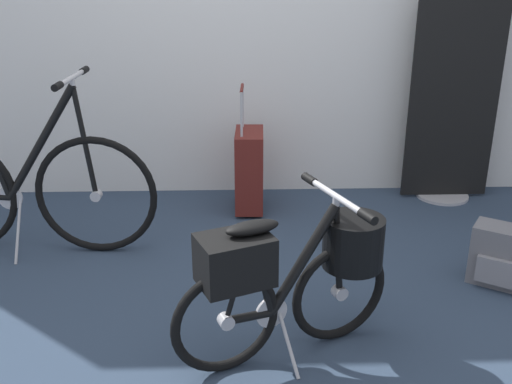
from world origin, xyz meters
TOP-DOWN VIEW (x-y plane):
  - ground_plane at (0.00, 0.00)m, footprint 6.09×6.09m
  - floor_banner_stand at (1.43, 1.48)m, footprint 0.60×0.36m
  - folding_bike_foreground at (0.22, -0.25)m, footprint 0.93×0.57m
  - display_bike_left at (-1.20, 0.74)m, footprint 1.48×0.53m
  - rolling_suitcase at (0.06, 1.30)m, footprint 0.19×0.37m
  - backpack_on_floor at (1.34, 0.27)m, footprint 0.36×0.32m

SIDE VIEW (x-z plane):
  - ground_plane at x=0.00m, z-range 0.00..0.00m
  - backpack_on_floor at x=1.34m, z-range 0.00..0.31m
  - rolling_suitcase at x=0.06m, z-range -0.13..0.70m
  - display_bike_left at x=-1.20m, z-range -0.13..0.89m
  - folding_bike_foreground at x=0.22m, z-range 0.03..0.74m
  - floor_banner_stand at x=1.43m, z-range -0.08..1.34m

